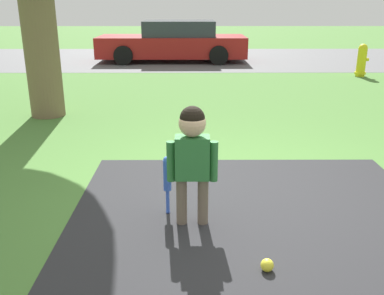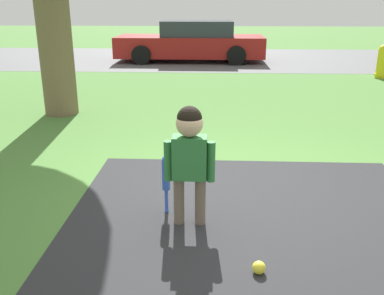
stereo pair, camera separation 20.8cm
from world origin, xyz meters
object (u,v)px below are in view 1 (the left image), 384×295
at_px(sports_ball, 267,265).
at_px(parked_car, 174,42).
at_px(child, 192,150).
at_px(fire_hydrant, 362,61).
at_px(baseball_bat, 167,177).

relative_size(sports_ball, parked_car, 0.02).
height_order(child, fire_hydrant, child).
distance_m(baseball_bat, parked_car, 10.34).
distance_m(child, sports_ball, 1.07).
height_order(sports_ball, fire_hydrant, fire_hydrant).
relative_size(baseball_bat, fire_hydrant, 0.67).
bearing_deg(baseball_bat, fire_hydrant, 58.46).
bearing_deg(baseball_bat, child, -39.86).
xyz_separation_m(baseball_bat, sports_ball, (0.74, -0.88, -0.31)).
height_order(baseball_bat, parked_car, parked_car).
bearing_deg(sports_ball, child, 127.09).
xyz_separation_m(fire_hydrant, parked_car, (-4.83, 2.96, 0.19)).
height_order(child, sports_ball, child).
relative_size(baseball_bat, sports_ball, 5.76).
bearing_deg(fire_hydrant, child, -119.69).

